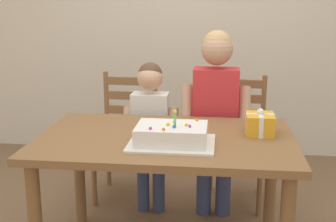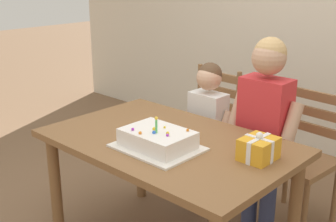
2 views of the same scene
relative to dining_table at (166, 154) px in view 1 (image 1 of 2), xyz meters
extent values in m
cube|color=beige|center=(0.00, 1.96, 0.66)|extent=(6.40, 0.08, 2.60)
cube|color=brown|center=(0.00, 0.00, 0.08)|extent=(1.39, 0.89, 0.04)
cylinder|color=brown|center=(-0.62, 0.36, -0.29)|extent=(0.07, 0.07, 0.69)
cylinder|color=brown|center=(0.62, 0.36, -0.29)|extent=(0.07, 0.07, 0.69)
cube|color=white|center=(0.05, -0.13, 0.11)|extent=(0.44, 0.34, 0.01)
cube|color=white|center=(0.05, -0.13, 0.16)|extent=(0.36, 0.26, 0.09)
cylinder|color=#56C666|center=(0.07, -0.16, 0.24)|extent=(0.01, 0.01, 0.07)
sphere|color=yellow|center=(0.07, -0.16, 0.28)|extent=(0.02, 0.02, 0.02)
sphere|color=yellow|center=(0.12, -0.13, 0.21)|extent=(0.02, 0.02, 0.02)
sphere|color=purple|center=(-0.05, -0.22, 0.21)|extent=(0.02, 0.02, 0.02)
sphere|color=blue|center=(0.06, -0.18, 0.21)|extent=(0.02, 0.02, 0.02)
sphere|color=orange|center=(0.02, -0.23, 0.21)|extent=(0.02, 0.02, 0.02)
sphere|color=purple|center=(0.14, -0.16, 0.21)|extent=(0.02, 0.02, 0.02)
sphere|color=yellow|center=(0.05, -0.08, 0.21)|extent=(0.01, 0.01, 0.01)
sphere|color=yellow|center=(0.03, -0.14, 0.21)|extent=(0.02, 0.02, 0.02)
sphere|color=orange|center=(0.17, -0.03, 0.21)|extent=(0.02, 0.02, 0.02)
cube|color=gold|center=(0.51, 0.11, 0.16)|extent=(0.15, 0.18, 0.11)
cube|color=white|center=(0.51, 0.11, 0.16)|extent=(0.16, 0.02, 0.12)
cube|color=white|center=(0.51, 0.11, 0.16)|extent=(0.02, 0.19, 0.12)
sphere|color=white|center=(0.51, 0.11, 0.23)|extent=(0.04, 0.04, 0.04)
cube|color=brown|center=(-0.40, 0.80, -0.19)|extent=(0.43, 0.43, 0.04)
cylinder|color=brown|center=(-0.21, 0.61, -0.42)|extent=(0.04, 0.04, 0.43)
cylinder|color=brown|center=(-0.59, 0.62, -0.42)|extent=(0.04, 0.04, 0.43)
cylinder|color=brown|center=(-0.20, 0.99, -0.42)|extent=(0.04, 0.04, 0.43)
cylinder|color=brown|center=(-0.58, 1.00, -0.42)|extent=(0.04, 0.04, 0.43)
cylinder|color=brown|center=(-0.20, 0.99, 0.06)|extent=(0.04, 0.04, 0.45)
cylinder|color=brown|center=(-0.58, 1.00, 0.06)|extent=(0.04, 0.04, 0.45)
cube|color=brown|center=(-0.39, 0.99, -0.01)|extent=(0.36, 0.03, 0.06)
cube|color=brown|center=(-0.39, 0.99, 0.10)|extent=(0.36, 0.03, 0.06)
cube|color=brown|center=(-0.39, 0.99, 0.22)|extent=(0.36, 0.03, 0.06)
cube|color=brown|center=(0.40, 0.80, -0.19)|extent=(0.45, 0.45, 0.04)
cylinder|color=brown|center=(0.57, 0.60, -0.42)|extent=(0.04, 0.04, 0.43)
cylinder|color=brown|center=(0.19, 0.63, -0.42)|extent=(0.04, 0.04, 0.43)
cylinder|color=brown|center=(0.60, 0.98, -0.42)|extent=(0.04, 0.04, 0.43)
cylinder|color=brown|center=(0.23, 1.01, -0.42)|extent=(0.04, 0.04, 0.43)
cylinder|color=brown|center=(0.60, 0.98, 0.06)|extent=(0.04, 0.04, 0.45)
cylinder|color=brown|center=(0.23, 1.01, 0.06)|extent=(0.04, 0.04, 0.45)
cube|color=brown|center=(0.42, 0.99, -0.01)|extent=(0.36, 0.06, 0.06)
cube|color=brown|center=(0.42, 0.99, 0.10)|extent=(0.36, 0.06, 0.06)
cube|color=brown|center=(0.42, 0.99, 0.22)|extent=(0.36, 0.06, 0.06)
cylinder|color=#38426B|center=(0.33, 0.59, -0.40)|extent=(0.10, 0.10, 0.48)
cylinder|color=#38426B|center=(0.19, 0.59, -0.40)|extent=(0.10, 0.10, 0.48)
cube|color=red|center=(0.26, 0.59, 0.11)|extent=(0.30, 0.18, 0.55)
cylinder|color=tan|center=(0.45, 0.55, 0.10)|extent=(0.08, 0.23, 0.36)
cylinder|color=tan|center=(0.07, 0.55, 0.10)|extent=(0.08, 0.23, 0.36)
sphere|color=tan|center=(0.26, 0.59, 0.51)|extent=(0.20, 0.20, 0.20)
sphere|color=tan|center=(0.26, 0.60, 0.54)|extent=(0.19, 0.19, 0.19)
cylinder|color=#38426B|center=(-0.12, 0.59, -0.44)|extent=(0.08, 0.08, 0.40)
cylinder|color=#38426B|center=(-0.23, 0.59, -0.44)|extent=(0.08, 0.08, 0.40)
cube|color=white|center=(-0.18, 0.59, -0.01)|extent=(0.25, 0.15, 0.45)
cylinder|color=tan|center=(-0.02, 0.56, -0.03)|extent=(0.07, 0.19, 0.30)
cylinder|color=tan|center=(-0.33, 0.56, -0.03)|extent=(0.07, 0.19, 0.30)
sphere|color=tan|center=(-0.18, 0.59, 0.32)|extent=(0.17, 0.17, 0.17)
sphere|color=brown|center=(-0.18, 0.60, 0.34)|extent=(0.16, 0.16, 0.16)
camera|label=1|loc=(0.29, -2.39, 0.84)|focal=49.39mm
camera|label=2|loc=(1.55, -1.67, 1.02)|focal=46.80mm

